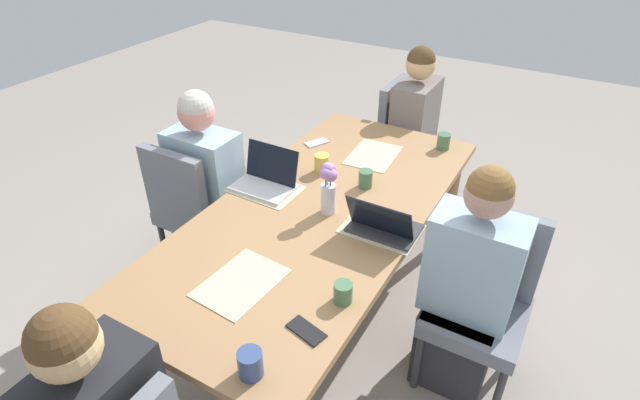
# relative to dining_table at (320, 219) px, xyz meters

# --- Properties ---
(ground_plane) EXTENTS (10.00, 10.00, 0.00)m
(ground_plane) POSITION_rel_dining_table_xyz_m (0.00, 0.00, -0.66)
(ground_plane) COLOR gray
(dining_table) EXTENTS (2.17, 1.00, 0.73)m
(dining_table) POSITION_rel_dining_table_xyz_m (0.00, 0.00, 0.00)
(dining_table) COLOR #9E754C
(dining_table) RESTS_ON ground_plane
(chair_head_right_left_mid) EXTENTS (0.44, 0.44, 0.90)m
(chair_head_right_left_mid) POSITION_rel_dining_table_xyz_m (1.43, 0.08, -0.16)
(chair_head_right_left_mid) COLOR slate
(chair_head_right_left_mid) RESTS_ON ground_plane
(person_head_right_left_mid) EXTENTS (0.40, 0.36, 1.19)m
(person_head_right_left_mid) POSITION_rel_dining_table_xyz_m (1.37, 0.01, -0.13)
(person_head_right_left_mid) COLOR #2D2D33
(person_head_right_left_mid) RESTS_ON ground_plane
(chair_near_left_far) EXTENTS (0.44, 0.44, 0.90)m
(chair_near_left_far) POSITION_rel_dining_table_xyz_m (0.06, -0.85, -0.16)
(chair_near_left_far) COLOR slate
(chair_near_left_far) RESTS_ON ground_plane
(person_near_left_far) EXTENTS (0.36, 0.40, 1.19)m
(person_near_left_far) POSITION_rel_dining_table_xyz_m (-0.02, -0.79, -0.13)
(person_near_left_far) COLOR #2D2D33
(person_near_left_far) RESTS_ON ground_plane
(chair_far_right_near) EXTENTS (0.44, 0.44, 0.90)m
(chair_far_right_near) POSITION_rel_dining_table_xyz_m (-0.05, 0.84, -0.16)
(chair_far_right_near) COLOR slate
(chair_far_right_near) RESTS_ON ground_plane
(person_far_right_near) EXTENTS (0.36, 0.40, 1.19)m
(person_far_right_near) POSITION_rel_dining_table_xyz_m (0.02, 0.78, -0.13)
(person_far_right_near) COLOR #2D2D33
(person_far_right_near) RESTS_ON ground_plane
(flower_vase) EXTENTS (0.10, 0.08, 0.28)m
(flower_vase) POSITION_rel_dining_table_xyz_m (-0.01, -0.05, 0.22)
(flower_vase) COLOR silver
(flower_vase) RESTS_ON dining_table
(placemat_head_left_left_near) EXTENTS (0.38, 0.29, 0.00)m
(placemat_head_left_left_near) POSITION_rel_dining_table_xyz_m (-0.64, 0.01, 0.07)
(placemat_head_left_left_near) COLOR beige
(placemat_head_left_left_near) RESTS_ON dining_table
(placemat_head_right_left_mid) EXTENTS (0.38, 0.29, 0.00)m
(placemat_head_right_left_mid) POSITION_rel_dining_table_xyz_m (0.64, 0.00, 0.07)
(placemat_head_right_left_mid) COLOR beige
(placemat_head_right_left_mid) RESTS_ON dining_table
(placemat_near_left_far) EXTENTS (0.26, 0.36, 0.00)m
(placemat_near_left_far) POSITION_rel_dining_table_xyz_m (-0.01, -0.34, 0.07)
(placemat_near_left_far) COLOR beige
(placemat_near_left_far) RESTS_ON dining_table
(placemat_far_right_near) EXTENTS (0.27, 0.36, 0.00)m
(placemat_far_right_near) POSITION_rel_dining_table_xyz_m (0.01, 0.34, 0.07)
(placemat_far_right_near) COLOR beige
(placemat_far_right_near) RESTS_ON dining_table
(laptop_far_right_near) EXTENTS (0.22, 0.32, 0.21)m
(laptop_far_right_near) POSITION_rel_dining_table_xyz_m (0.04, 0.35, 0.11)
(laptop_far_right_near) COLOR silver
(laptop_far_right_near) RESTS_ON dining_table
(laptop_near_left_far) EXTENTS (0.22, 0.32, 0.20)m
(laptop_near_left_far) POSITION_rel_dining_table_xyz_m (-0.03, -0.36, 0.11)
(laptop_near_left_far) COLOR #38383D
(laptop_near_left_far) RESTS_ON dining_table
(coffee_mug_near_left) EXTENTS (0.08, 0.08, 0.10)m
(coffee_mug_near_left) POSITION_rel_dining_table_xyz_m (0.93, -0.33, 0.12)
(coffee_mug_near_left) COLOR #47704C
(coffee_mug_near_left) RESTS_ON dining_table
(coffee_mug_near_right) EXTENTS (0.09, 0.09, 0.10)m
(coffee_mug_near_right) POSITION_rel_dining_table_xyz_m (-0.98, -0.29, 0.12)
(coffee_mug_near_right) COLOR #33477A
(coffee_mug_near_right) RESTS_ON dining_table
(coffee_mug_centre_left) EXTENTS (0.09, 0.09, 0.11)m
(coffee_mug_centre_left) POSITION_rel_dining_table_xyz_m (0.32, 0.17, 0.12)
(coffee_mug_centre_left) COLOR #DBC64C
(coffee_mug_centre_left) RESTS_ON dining_table
(coffee_mug_centre_right) EXTENTS (0.08, 0.08, 0.09)m
(coffee_mug_centre_right) POSITION_rel_dining_table_xyz_m (-0.52, -0.40, 0.11)
(coffee_mug_centre_right) COLOR #47704C
(coffee_mug_centre_right) RESTS_ON dining_table
(coffee_mug_far_left) EXTENTS (0.08, 0.08, 0.10)m
(coffee_mug_far_left) POSITION_rel_dining_table_xyz_m (0.30, -0.11, 0.12)
(coffee_mug_far_left) COLOR #47704C
(coffee_mug_far_left) RESTS_ON dining_table
(phone_black) EXTENTS (0.10, 0.16, 0.01)m
(phone_black) POSITION_rel_dining_table_xyz_m (-0.73, -0.36, 0.07)
(phone_black) COLOR black
(phone_black) RESTS_ON dining_table
(phone_silver) EXTENTS (0.17, 0.13, 0.01)m
(phone_silver) POSITION_rel_dining_table_xyz_m (0.62, 0.37, 0.07)
(phone_silver) COLOR silver
(phone_silver) RESTS_ON dining_table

